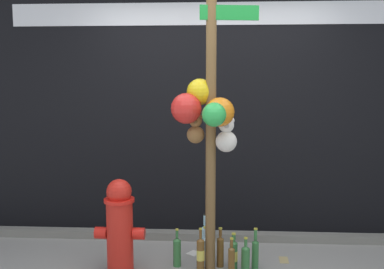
{
  "coord_description": "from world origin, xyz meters",
  "views": [
    {
      "loc": [
        0.07,
        -3.25,
        1.63
      ],
      "look_at": [
        -0.15,
        0.45,
        1.19
      ],
      "focal_mm": 41.3,
      "sensor_mm": 36.0,
      "label": 1
    }
  ],
  "objects_px": {
    "bottle_6": "(177,251)",
    "bottle_7": "(220,250)",
    "memorial_post": "(207,94)",
    "bottle_5": "(206,251)",
    "fire_hydrant": "(120,225)",
    "bottle_2": "(234,254)",
    "bottle_4": "(201,254)",
    "bottle_1": "(246,259)",
    "bottle_8": "(231,261)",
    "bottle_0": "(255,253)",
    "bottle_3": "(205,243)"
  },
  "relations": [
    {
      "from": "bottle_5",
      "to": "bottle_8",
      "type": "height_order",
      "value": "bottle_5"
    },
    {
      "from": "bottle_1",
      "to": "bottle_6",
      "type": "bearing_deg",
      "value": 168.51
    },
    {
      "from": "bottle_3",
      "to": "bottle_8",
      "type": "height_order",
      "value": "bottle_3"
    },
    {
      "from": "bottle_1",
      "to": "bottle_6",
      "type": "relative_size",
      "value": 0.94
    },
    {
      "from": "bottle_6",
      "to": "bottle_7",
      "type": "distance_m",
      "value": 0.38
    },
    {
      "from": "bottle_4",
      "to": "bottle_8",
      "type": "relative_size",
      "value": 1.14
    },
    {
      "from": "bottle_1",
      "to": "memorial_post",
      "type": "bearing_deg",
      "value": 174.09
    },
    {
      "from": "bottle_4",
      "to": "bottle_2",
      "type": "bearing_deg",
      "value": 15.08
    },
    {
      "from": "memorial_post",
      "to": "fire_hydrant",
      "type": "height_order",
      "value": "memorial_post"
    },
    {
      "from": "memorial_post",
      "to": "bottle_3",
      "type": "distance_m",
      "value": 1.4
    },
    {
      "from": "bottle_2",
      "to": "bottle_5",
      "type": "height_order",
      "value": "bottle_5"
    },
    {
      "from": "bottle_1",
      "to": "bottle_5",
      "type": "height_order",
      "value": "bottle_5"
    },
    {
      "from": "memorial_post",
      "to": "bottle_3",
      "type": "xyz_separation_m",
      "value": [
        -0.02,
        0.25,
        -1.38
      ]
    },
    {
      "from": "bottle_4",
      "to": "bottle_7",
      "type": "height_order",
      "value": "bottle_4"
    },
    {
      "from": "bottle_4",
      "to": "bottle_7",
      "type": "xyz_separation_m",
      "value": [
        0.17,
        0.11,
        -0.01
      ]
    },
    {
      "from": "bottle_8",
      "to": "bottle_5",
      "type": "bearing_deg",
      "value": 134.74
    },
    {
      "from": "fire_hydrant",
      "to": "bottle_2",
      "type": "distance_m",
      "value": 1.03
    },
    {
      "from": "bottle_1",
      "to": "bottle_2",
      "type": "height_order",
      "value": "same"
    },
    {
      "from": "fire_hydrant",
      "to": "bottle_7",
      "type": "xyz_separation_m",
      "value": [
        0.87,
        0.14,
        -0.26
      ]
    },
    {
      "from": "bottle_4",
      "to": "bottle_6",
      "type": "distance_m",
      "value": 0.23
    },
    {
      "from": "memorial_post",
      "to": "bottle_8",
      "type": "height_order",
      "value": "memorial_post"
    },
    {
      "from": "memorial_post",
      "to": "bottle_2",
      "type": "height_order",
      "value": "memorial_post"
    },
    {
      "from": "bottle_6",
      "to": "bottle_2",
      "type": "bearing_deg",
      "value": -2.12
    },
    {
      "from": "memorial_post",
      "to": "bottle_6",
      "type": "relative_size",
      "value": 8.03
    },
    {
      "from": "fire_hydrant",
      "to": "bottle_4",
      "type": "bearing_deg",
      "value": 2.46
    },
    {
      "from": "fire_hydrant",
      "to": "bottle_5",
      "type": "distance_m",
      "value": 0.8
    },
    {
      "from": "bottle_5",
      "to": "fire_hydrant",
      "type": "bearing_deg",
      "value": -167.53
    },
    {
      "from": "bottle_0",
      "to": "bottle_3",
      "type": "xyz_separation_m",
      "value": [
        -0.45,
        0.2,
        0.01
      ]
    },
    {
      "from": "bottle_4",
      "to": "bottle_5",
      "type": "xyz_separation_m",
      "value": [
        0.04,
        0.13,
        -0.02
      ]
    },
    {
      "from": "bottle_8",
      "to": "memorial_post",
      "type": "bearing_deg",
      "value": 154.01
    },
    {
      "from": "fire_hydrant",
      "to": "bottle_5",
      "type": "xyz_separation_m",
      "value": [
        0.73,
        0.16,
        -0.28
      ]
    },
    {
      "from": "bottle_3",
      "to": "memorial_post",
      "type": "bearing_deg",
      "value": -84.66
    },
    {
      "from": "bottle_2",
      "to": "bottle_6",
      "type": "distance_m",
      "value": 0.5
    },
    {
      "from": "bottle_6",
      "to": "bottle_8",
      "type": "distance_m",
      "value": 0.51
    },
    {
      "from": "bottle_2",
      "to": "bottle_5",
      "type": "bearing_deg",
      "value": 167.47
    },
    {
      "from": "memorial_post",
      "to": "bottle_5",
      "type": "distance_m",
      "value": 1.41
    },
    {
      "from": "bottle_3",
      "to": "bottle_0",
      "type": "bearing_deg",
      "value": -24.07
    },
    {
      "from": "memorial_post",
      "to": "bottle_2",
      "type": "xyz_separation_m",
      "value": [
        0.23,
        0.07,
        -1.41
      ]
    },
    {
      "from": "bottle_3",
      "to": "bottle_8",
      "type": "relative_size",
      "value": 1.28
    },
    {
      "from": "memorial_post",
      "to": "bottle_7",
      "type": "bearing_deg",
      "value": 41.2
    },
    {
      "from": "fire_hydrant",
      "to": "bottle_6",
      "type": "xyz_separation_m",
      "value": [
        0.48,
        0.13,
        -0.27
      ]
    },
    {
      "from": "fire_hydrant",
      "to": "bottle_1",
      "type": "distance_m",
      "value": 1.12
    },
    {
      "from": "memorial_post",
      "to": "bottle_6",
      "type": "xyz_separation_m",
      "value": [
        -0.27,
        0.09,
        -1.4
      ]
    },
    {
      "from": "bottle_0",
      "to": "bottle_5",
      "type": "distance_m",
      "value": 0.44
    },
    {
      "from": "memorial_post",
      "to": "bottle_7",
      "type": "relative_size",
      "value": 7.74
    },
    {
      "from": "bottle_7",
      "to": "bottle_8",
      "type": "height_order",
      "value": "bottle_7"
    },
    {
      "from": "fire_hydrant",
      "to": "bottle_2",
      "type": "xyz_separation_m",
      "value": [
        0.98,
        0.11,
        -0.28
      ]
    },
    {
      "from": "bottle_6",
      "to": "bottle_0",
      "type": "bearing_deg",
      "value": -2.69
    },
    {
      "from": "bottle_1",
      "to": "bottle_2",
      "type": "distance_m",
      "value": 0.14
    },
    {
      "from": "bottle_2",
      "to": "bottle_8",
      "type": "xyz_separation_m",
      "value": [
        -0.02,
        -0.17,
        0.01
      ]
    }
  ]
}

